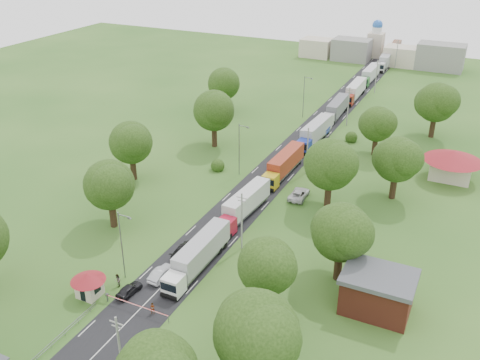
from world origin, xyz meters
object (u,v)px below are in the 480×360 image
Objects in this scene: boom_barrier at (128,303)px; car_lane_front at (129,290)px; truck_0 at (198,255)px; car_lane_mid at (162,273)px; pedestrian_near at (153,309)px; info_sign at (328,133)px; guard_booth at (88,282)px.

boom_barrier is 2.37× the size of car_lane_front.
truck_0 is (3.65, 11.09, 1.28)m from boom_barrier.
car_lane_front is 0.85× the size of car_lane_mid.
pedestrian_near is (2.93, -6.50, 0.03)m from car_lane_mid.
info_sign is at bearing -92.60° from car_lane_front.
car_lane_mid is (-3.29, -4.09, -1.42)m from truck_0.
boom_barrier is at bearing 0.01° from guard_booth.
truck_0 reaches higher than guard_booth.
truck_0 is at bearing -93.41° from info_sign.
car_lane_mid is at bearing -128.80° from truck_0.
boom_barrier is 2.25× the size of info_sign.
car_lane_front is 2.49× the size of pedestrian_near.
info_sign reaches higher than car_lane_mid.
pedestrian_near reaches higher than boom_barrier.
truck_0 reaches higher than car_lane_front.
pedestrian_near is at bearing -93.15° from info_sign.
guard_booth is 1.13× the size of car_lane_front.
truck_0 reaches higher than pedestrian_near.
info_sign reaches higher than guard_booth.
car_lane_mid is at bearing -107.36° from car_lane_front.
car_lane_front is 4.98m from car_lane_mid.
boom_barrier is 2.10× the size of guard_booth.
boom_barrier is 2.89m from car_lane_front.
guard_booth is 0.96× the size of car_lane_mid.
truck_0 is 5.44m from car_lane_mid.
truck_0 reaches higher than car_lane_mid.
guard_booth is at bearing 34.90° from car_lane_front.
guard_booth reaches higher than car_lane_front.
guard_booth is 14.60m from truck_0.
info_sign is at bearing 67.80° from pedestrian_near.
info_sign is 49.00m from truck_0.
car_lane_front is (-8.13, -57.59, -2.34)m from info_sign.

